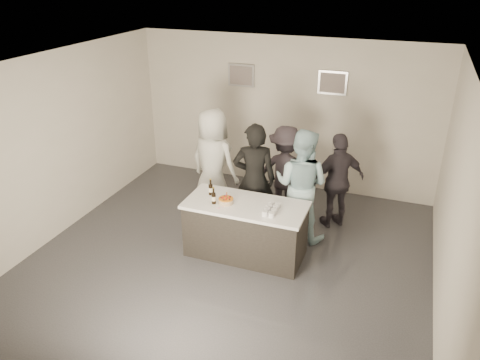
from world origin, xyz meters
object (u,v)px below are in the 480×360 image
(beer_bottle_a, at_px, (211,187))
(person_main_blue, at_px, (301,185))
(person_main_black, at_px, (254,180))
(cake, at_px, (226,201))
(person_guest_back, at_px, (285,172))
(beer_bottle_b, at_px, (214,196))
(bar_counter, at_px, (246,229))
(person_guest_left, at_px, (213,162))
(person_guest_right, at_px, (338,181))

(beer_bottle_a, distance_m, person_main_blue, 1.48)
(person_main_black, bearing_deg, cake, 60.32)
(person_guest_back, bearing_deg, beer_bottle_b, 66.18)
(beer_bottle_b, xyz_separation_m, person_main_blue, (1.10, 1.01, -0.08))
(cake, bearing_deg, person_main_blue, 45.07)
(person_guest_back, bearing_deg, person_main_black, 65.82)
(beer_bottle_b, bearing_deg, cake, 23.66)
(person_main_blue, bearing_deg, bar_counter, 61.59)
(bar_counter, xyz_separation_m, person_guest_left, (-1.03, 1.14, 0.53))
(bar_counter, relative_size, beer_bottle_b, 7.15)
(bar_counter, height_order, person_guest_back, person_guest_back)
(person_guest_back, bearing_deg, beer_bottle_a, 57.37)
(bar_counter, distance_m, person_main_blue, 1.18)
(person_main_blue, bearing_deg, person_guest_right, -122.53)
(cake, relative_size, person_guest_left, 0.12)
(person_guest_right, bearing_deg, person_guest_left, -32.41)
(bar_counter, height_order, beer_bottle_a, beer_bottle_a)
(beer_bottle_a, bearing_deg, cake, -28.86)
(beer_bottle_a, height_order, person_main_blue, person_main_blue)
(beer_bottle_a, bearing_deg, person_main_black, 50.46)
(cake, distance_m, person_guest_back, 1.65)
(bar_counter, distance_m, person_guest_back, 1.55)
(cake, distance_m, person_main_blue, 1.32)
(beer_bottle_b, relative_size, person_guest_back, 0.15)
(beer_bottle_b, xyz_separation_m, person_main_black, (0.35, 0.87, -0.06))
(person_guest_right, distance_m, person_guest_back, 0.95)
(bar_counter, bearing_deg, cake, -163.47)
(beer_bottle_a, distance_m, person_guest_right, 2.22)
(bar_counter, bearing_deg, beer_bottle_b, -160.76)
(bar_counter, xyz_separation_m, cake, (-0.29, -0.09, 0.49))
(beer_bottle_a, relative_size, beer_bottle_b, 1.00)
(bar_counter, relative_size, beer_bottle_a, 7.15)
(beer_bottle_b, height_order, person_guest_right, person_guest_right)
(person_guest_right, bearing_deg, person_guest_back, -43.71)
(cake, relative_size, person_guest_back, 0.14)
(bar_counter, height_order, cake, cake)
(person_main_black, height_order, person_main_blue, person_main_black)
(person_main_black, relative_size, person_guest_back, 1.15)
(person_guest_left, height_order, person_guest_right, person_guest_left)
(beer_bottle_a, relative_size, person_main_blue, 0.14)
(bar_counter, xyz_separation_m, beer_bottle_b, (-0.46, -0.16, 0.58))
(bar_counter, height_order, person_guest_right, person_guest_right)
(person_guest_back, bearing_deg, cake, 70.65)
(beer_bottle_b, distance_m, person_guest_right, 2.26)
(cake, relative_size, person_main_blue, 0.12)
(person_guest_left, height_order, person_guest_back, person_guest_left)
(person_guest_left, bearing_deg, person_main_black, 170.10)
(person_main_black, bearing_deg, beer_bottle_b, 51.23)
(beer_bottle_a, relative_size, person_guest_left, 0.13)
(bar_counter, xyz_separation_m, person_main_blue, (0.65, 0.85, 0.50))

